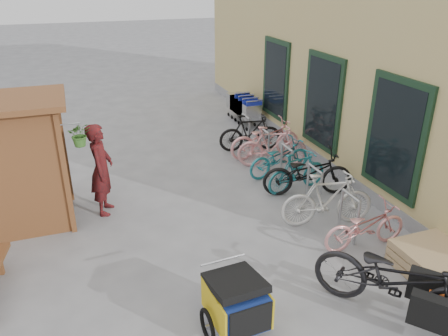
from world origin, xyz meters
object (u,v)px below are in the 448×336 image
object	(u,v)px
bike_2	(307,173)
bike_6	(265,139)
bike_0	(365,226)
bike_4	(279,158)
person_kiosk	(101,169)
bike_5	(272,147)
pallet_stack	(438,264)
bike_3	(297,172)
shopping_carts	(243,106)
child_trailer	(236,301)
kiosk	(3,148)
bike_7	(250,133)
cargo_bike	(398,280)
bike_1	(327,199)

from	to	relation	value
bike_2	bike_6	distance (m)	2.18
bike_0	bike_6	xyz separation A→B (m)	(0.07, 4.25, 0.09)
bike_2	bike_4	bearing A→B (deg)	21.51
person_kiosk	bike_5	size ratio (longest dim) A/B	1.07
pallet_stack	bike_3	world-z (taller)	bike_3
pallet_stack	shopping_carts	size ratio (longest dim) A/B	0.68
child_trailer	bike_4	bearing A→B (deg)	53.46
bike_6	bike_2	bearing A→B (deg)	179.87
person_kiosk	bike_3	size ratio (longest dim) A/B	1.23
bike_3	kiosk	bearing A→B (deg)	76.06
kiosk	person_kiosk	distance (m)	1.73
shopping_carts	bike_7	xyz separation A→B (m)	(-0.71, -2.27, -0.05)
cargo_bike	bike_7	xyz separation A→B (m)	(0.50, 6.33, -0.09)
kiosk	bike_2	distance (m)	5.87
cargo_bike	child_trailer	bearing A→B (deg)	128.32
kiosk	shopping_carts	size ratio (longest dim) A/B	1.41
bike_5	bike_1	bearing A→B (deg)	-168.42
shopping_carts	bike_7	size ratio (longest dim) A/B	1.06
cargo_bike	bike_6	size ratio (longest dim) A/B	1.19
pallet_stack	person_kiosk	bearing A→B (deg)	140.79
bike_0	person_kiosk	bearing A→B (deg)	57.00
bike_2	person_kiosk	bearing A→B (deg)	95.98
bike_5	bike_6	world-z (taller)	bike_5
kiosk	bike_7	distance (m)	6.00
kiosk	bike_1	size ratio (longest dim) A/B	1.42
bike_0	bike_6	bearing A→B (deg)	0.14
cargo_bike	bike_3	distance (m)	3.87
bike_1	bike_5	distance (m)	2.81
bike_3	bike_7	bearing A→B (deg)	-7.60
shopping_carts	bike_4	distance (m)	3.97
person_kiosk	bike_2	size ratio (longest dim) A/B	0.96
bike_4	shopping_carts	bearing A→B (deg)	-19.36
bike_1	pallet_stack	bearing A→B (deg)	-145.14
bike_0	bike_3	distance (m)	2.30
child_trailer	bike_3	bearing A→B (deg)	47.30
pallet_stack	bike_5	size ratio (longest dim) A/B	0.70
bike_2	kiosk	bearing A→B (deg)	97.99
pallet_stack	shopping_carts	xyz separation A→B (m)	(-0.00, 8.12, 0.34)
shopping_carts	bike_4	size ratio (longest dim) A/B	1.08
cargo_bike	person_kiosk	xyz separation A→B (m)	(-3.45, 4.29, 0.33)
cargo_bike	bike_2	bearing A→B (deg)	40.16
child_trailer	bike_0	bearing A→B (deg)	17.15
shopping_carts	bike_2	world-z (taller)	bike_2
bike_4	bike_3	bearing A→B (deg)	170.28
person_kiosk	bike_3	bearing A→B (deg)	-80.87
bike_7	bike_6	bearing A→B (deg)	-152.02
child_trailer	bike_5	xyz separation A→B (m)	(2.76, 4.73, 0.03)
bike_1	cargo_bike	bearing A→B (deg)	-177.79
child_trailer	bike_5	distance (m)	5.47
bike_1	bike_5	xyz separation A→B (m)	(0.22, 2.80, -0.01)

